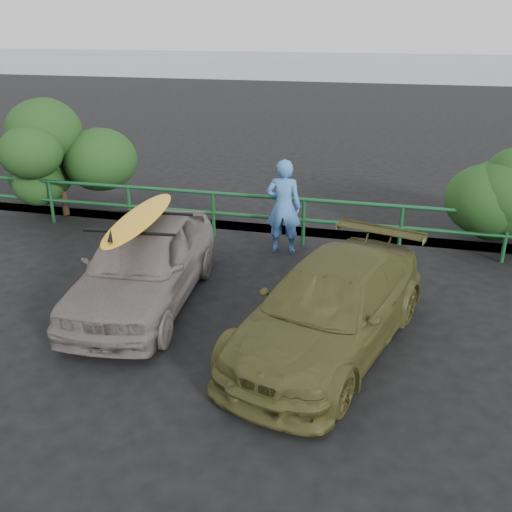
{
  "coord_description": "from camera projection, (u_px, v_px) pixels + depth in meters",
  "views": [
    {
      "loc": [
        2.8,
        -6.3,
        4.45
      ],
      "look_at": [
        0.81,
        1.63,
        1.06
      ],
      "focal_mm": 40.0,
      "sensor_mm": 36.0,
      "label": 1
    }
  ],
  "objects": [
    {
      "name": "shrub_left",
      "position": [
        64.0,
        166.0,
        13.4
      ],
      "size": [
        3.2,
        2.4,
        2.56
      ],
      "primitive_type": null,
      "color": "#1D4218",
      "rests_on": "ground"
    },
    {
      "name": "sedan",
      "position": [
        143.0,
        264.0,
        9.45
      ],
      "size": [
        2.01,
        4.29,
        1.42
      ],
      "primitive_type": "imported",
      "rotation": [
        0.0,
        0.0,
        0.08
      ],
      "color": "slate",
      "rests_on": "ground"
    },
    {
      "name": "guardrail",
      "position": [
        258.0,
        218.0,
        12.25
      ],
      "size": [
        14.0,
        0.08,
        1.04
      ],
      "primitive_type": null,
      "color": "#154A25",
      "rests_on": "ground"
    },
    {
      "name": "man",
      "position": [
        284.0,
        207.0,
        11.49
      ],
      "size": [
        0.74,
        0.51,
        1.94
      ],
      "primitive_type": "imported",
      "rotation": [
        0.0,
        0.0,
        3.21
      ],
      "color": "#3F72BE",
      "rests_on": "ground"
    },
    {
      "name": "olive_vehicle",
      "position": [
        330.0,
        308.0,
        8.16
      ],
      "size": [
        2.97,
        4.72,
        1.28
      ],
      "primitive_type": "imported",
      "rotation": [
        0.0,
        0.0,
        -0.29
      ],
      "color": "#484620",
      "rests_on": "ground"
    },
    {
      "name": "roof_rack",
      "position": [
        140.0,
        222.0,
        9.17
      ],
      "size": [
        1.56,
        1.16,
        0.05
      ],
      "primitive_type": null,
      "rotation": [
        0.0,
        0.0,
        0.08
      ],
      "color": "black",
      "rests_on": "sedan"
    },
    {
      "name": "ocean",
      "position": [
        380.0,
        65.0,
        61.74
      ],
      "size": [
        200.0,
        200.0,
        0.0
      ],
      "primitive_type": "plane",
      "color": "slate",
      "rests_on": "ground"
    },
    {
      "name": "surfboard",
      "position": [
        140.0,
        218.0,
        9.15
      ],
      "size": [
        0.81,
        2.85,
        0.08
      ],
      "primitive_type": "ellipsoid",
      "rotation": [
        0.0,
        0.0,
        0.08
      ],
      "color": "orange",
      "rests_on": "roof_rack"
    },
    {
      "name": "shrub_right",
      "position": [
        506.0,
        207.0,
        11.39
      ],
      "size": [
        3.2,
        2.4,
        2.01
      ],
      "primitive_type": null,
      "color": "#1D4218",
      "rests_on": "ground"
    },
    {
      "name": "ground",
      "position": [
        172.0,
        364.0,
        7.97
      ],
      "size": [
        80.0,
        80.0,
        0.0
      ],
      "primitive_type": "plane",
      "color": "black"
    }
  ]
}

